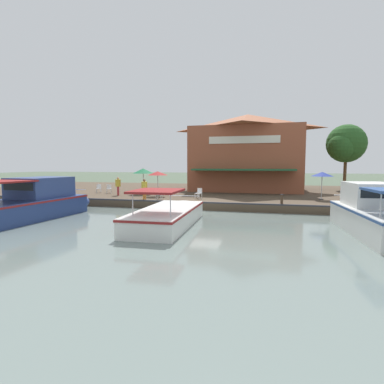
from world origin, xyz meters
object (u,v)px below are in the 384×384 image
Objects in this scene: tree_behind_restaurant at (345,145)px; waterfront_restaurant at (247,152)px; cafe_chair_beside_entrance at (160,193)px; motorboat_distant_upstream at (371,214)px; motorboat_outer_channel at (37,203)px; mooring_post at (282,200)px; cafe_chair_back_row_seat at (368,195)px; patio_umbrella_back_row at (322,174)px; motorboat_fourth_along at (171,214)px; patio_umbrella_near_quay_edge at (158,173)px; tree_downstream_bank at (227,150)px; person_at_quay_edge at (118,184)px; cafe_chair_far_corner_seat at (99,188)px; patio_umbrella_far_corner at (143,171)px; cafe_chair_under_first_umbrella at (109,188)px; person_near_entrance at (144,187)px; cafe_chair_mid_patio at (199,193)px.

waterfront_restaurant is at bearing -78.38° from tree_behind_restaurant.
waterfront_restaurant is 14.03× the size of cafe_chair_beside_entrance.
motorboat_distant_upstream is 21.16m from tree_behind_restaurant.
motorboat_outer_channel is at bearing -46.71° from tree_behind_restaurant.
cafe_chair_back_row_seat is at bearing 123.38° from mooring_post.
patio_umbrella_back_row is 0.26× the size of motorboat_fourth_along.
patio_umbrella_near_quay_edge is at bearing -121.37° from motorboat_distant_upstream.
patio_umbrella_back_row is 3.00× the size of mooring_post.
motorboat_distant_upstream is at bearing 92.02° from motorboat_fourth_along.
person_at_quay_edge is at bearing -31.81° from tree_downstream_bank.
cafe_chair_beside_entrance is 0.09× the size of motorboat_outer_channel.
motorboat_fourth_along is (10.58, 11.03, -0.47)m from cafe_chair_far_corner_seat.
person_at_quay_edge is at bearing -137.60° from motorboat_fourth_along.
patio_umbrella_far_corner is at bearing -125.16° from patio_umbrella_near_quay_edge.
patio_umbrella_far_corner is 2.90× the size of cafe_chair_under_first_umbrella.
patio_umbrella_far_corner is at bearing -93.31° from patio_umbrella_back_row.
person_near_entrance reaches higher than cafe_chair_far_corner_seat.
motorboat_fourth_along reaches higher than cafe_chair_under_first_umbrella.
waterfront_restaurant reaches higher than cafe_chair_mid_patio.
patio_umbrella_far_corner is at bearing -113.59° from cafe_chair_mid_patio.
motorboat_fourth_along is at bearing 25.54° from cafe_chair_beside_entrance.
waterfront_restaurant is 7.16× the size of person_at_quay_edge.
waterfront_restaurant is at bearing -158.23° from motorboat_distant_upstream.
cafe_chair_under_first_umbrella is (-0.62, -22.43, 0.00)m from cafe_chair_back_row_seat.
person_at_quay_edge reaches higher than mooring_post.
motorboat_fourth_along is at bearing -52.73° from cafe_chair_back_row_seat.
cafe_chair_beside_entrance is 1.14× the size of mooring_post.
waterfront_restaurant is 14.03× the size of cafe_chair_mid_patio.
motorboat_fourth_along reaches higher than cafe_chair_far_corner_seat.
motorboat_fourth_along is (6.55, 3.13, -0.47)m from cafe_chair_beside_entrance.
tree_downstream_bank is at bearing 178.23° from cafe_chair_mid_patio.
tree_behind_restaurant reaches higher than cafe_chair_beside_entrance.
waterfront_restaurant reaches higher than person_near_entrance.
cafe_chair_back_row_seat is at bearing 88.41° from cafe_chair_under_first_umbrella.
patio_umbrella_near_quay_edge is 2.61× the size of cafe_chair_mid_patio.
cafe_chair_beside_entrance is at bearing -64.71° from cafe_chair_mid_patio.
motorboat_distant_upstream is at bearing 65.02° from cafe_chair_beside_entrance.
tree_downstream_bank is at bearing 148.19° from person_at_quay_edge.
patio_umbrella_back_row is 15.31m from tree_downstream_bank.
waterfront_restaurant is 7.28× the size of person_near_entrance.
motorboat_fourth_along is at bearing 30.63° from patio_umbrella_far_corner.
tree_behind_restaurant reaches higher than cafe_chair_far_corner_seat.
waterfront_restaurant is at bearing 153.41° from cafe_chair_beside_entrance.
person_at_quay_edge reaches higher than cafe_chair_under_first_umbrella.
mooring_post is at bearing 70.04° from patio_umbrella_near_quay_edge.
person_near_entrance is at bearing 144.12° from motorboat_outer_channel.
cafe_chair_under_first_umbrella is at bearing -85.43° from patio_umbrella_far_corner.
waterfront_restaurant is 5.38× the size of patio_umbrella_near_quay_edge.
patio_umbrella_back_row is 1.37× the size of person_near_entrance.
motorboat_distant_upstream is at bearing 4.84° from patio_umbrella_back_row.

